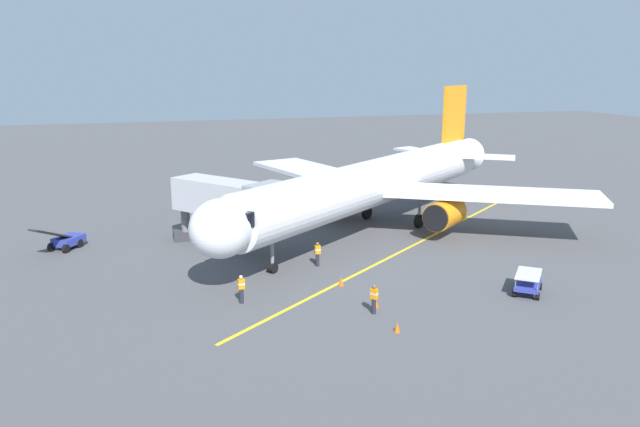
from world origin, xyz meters
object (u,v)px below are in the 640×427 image
airplane (377,183)px  safety_cone_nose_right (376,303)px  belt_loader_portside (66,240)px  safety_cone_wing_port (341,281)px  jet_bridge (237,201)px  ground_crew_loader (241,289)px  ground_crew_wing_walker (317,254)px  safety_cone_nose_left (397,327)px  ground_crew_marshaller (374,299)px  baggage_cart_near_nose (528,283)px

airplane → safety_cone_nose_right: 17.78m
belt_loader_portside → safety_cone_wing_port: 21.99m
jet_bridge → ground_crew_loader: bearing=81.1°
jet_bridge → ground_crew_wing_walker: size_ratio=5.97×
safety_cone_wing_port → safety_cone_nose_left: bearing=93.9°
ground_crew_marshaller → safety_cone_nose_right: size_ratio=3.11×
belt_loader_portside → safety_cone_nose_left: (-17.76, 21.10, -0.44)m
ground_crew_marshaller → safety_cone_nose_left: ground_crew_marshaller is taller
airplane → ground_crew_wing_walker: airplane is taller
ground_crew_marshaller → baggage_cart_near_nose: 10.16m
belt_loader_portside → safety_cone_nose_left: belt_loader_portside is taller
jet_bridge → safety_cone_nose_right: jet_bridge is taller
jet_bridge → safety_cone_wing_port: jet_bridge is taller
baggage_cart_near_nose → safety_cone_wing_port: bearing=-23.8°
ground_crew_marshaller → belt_loader_portside: belt_loader_portside is taller
jet_bridge → baggage_cart_near_nose: jet_bridge is taller
ground_crew_marshaller → ground_crew_wing_walker: 9.00m
ground_crew_loader → safety_cone_wing_port: 6.64m
airplane → safety_cone_nose_left: airplane is taller
jet_bridge → safety_cone_nose_left: bearing=107.7°
ground_crew_wing_walker → ground_crew_loader: bearing=40.1°
ground_crew_wing_walker → baggage_cart_near_nose: bearing=140.7°
airplane → ground_crew_marshaller: bearing=67.3°
ground_crew_loader → baggage_cart_near_nose: 17.31m
baggage_cart_near_nose → safety_cone_nose_right: (9.69, -0.61, -0.38)m
ground_crew_loader → jet_bridge: bearing=-98.9°
safety_cone_nose_right → baggage_cart_near_nose: bearing=176.4°
ground_crew_wing_walker → safety_cone_nose_left: (-0.80, 11.63, -0.61)m
safety_cone_nose_left → jet_bridge: bearing=-72.3°
safety_cone_wing_port → belt_loader_portside: bearing=-38.3°
airplane → belt_loader_portside: (24.58, -1.54, -3.29)m
belt_loader_portside → safety_cone_nose_left: 27.58m
airplane → ground_crew_wing_walker: bearing=46.1°
airplane → safety_cone_wing_port: 14.63m
belt_loader_portside → safety_cone_wing_port: belt_loader_portside is taller
jet_bridge → ground_crew_marshaller: (-5.15, 14.28, -2.88)m
airplane → belt_loader_portside: airplane is taller
jet_bridge → baggage_cart_near_nose: 21.01m
belt_loader_portside → jet_bridge: bearing=161.3°
airplane → jet_bridge: bearing=12.2°
ground_crew_wing_walker → safety_cone_wing_port: (-0.29, 4.17, -0.61)m
safety_cone_nose_right → belt_loader_portside: bearing=-44.4°
belt_loader_portside → safety_cone_nose_left: size_ratio=8.08×
safety_cone_nose_right → ground_crew_marshaller: bearing=60.6°
baggage_cart_near_nose → safety_cone_nose_left: size_ratio=5.25×
safety_cone_nose_left → safety_cone_nose_right: 3.48m
jet_bridge → ground_crew_marshaller: bearing=109.8°
safety_cone_wing_port → jet_bridge: bearing=-62.7°
jet_bridge → ground_crew_wing_walker: (-4.59, 5.29, -2.88)m
ground_crew_wing_walker → airplane: bearing=-133.9°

